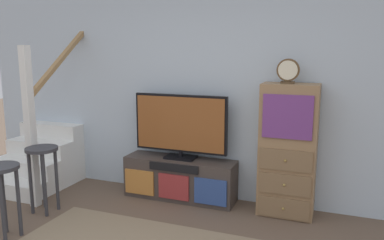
{
  "coord_description": "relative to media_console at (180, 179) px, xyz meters",
  "views": [
    {
      "loc": [
        1.4,
        -1.82,
        1.76
      ],
      "look_at": [
        -0.02,
        1.87,
        1.03
      ],
      "focal_mm": 35.97,
      "sensor_mm": 36.0,
      "label": 1
    }
  ],
  "objects": [
    {
      "name": "television",
      "position": [
        -0.0,
        0.02,
        0.65
      ],
      "size": [
        1.13,
        0.22,
        0.76
      ],
      "color": "black",
      "rests_on": "media_console"
    },
    {
      "name": "bar_stool_far",
      "position": [
        -1.23,
        -0.88,
        0.29
      ],
      "size": [
        0.34,
        0.34,
        0.72
      ],
      "color": "#333338",
      "rests_on": "ground_plane"
    },
    {
      "name": "staircase",
      "position": [
        -1.94,
        0.01,
        0.13
      ],
      "size": [
        1.0,
        1.36,
        2.2
      ],
      "color": "white",
      "rests_on": "ground_plane"
    },
    {
      "name": "side_cabinet",
      "position": [
        1.24,
        0.01,
        0.46
      ],
      "size": [
        0.58,
        0.38,
        1.41
      ],
      "color": "#93704C",
      "rests_on": "ground_plane"
    },
    {
      "name": "bar_stool_near",
      "position": [
        -1.15,
        -1.5,
        0.28
      ],
      "size": [
        0.34,
        0.34,
        0.71
      ],
      "color": "#333338",
      "rests_on": "ground_plane"
    },
    {
      "name": "media_console",
      "position": [
        0.0,
        0.0,
        0.0
      ],
      "size": [
        1.33,
        0.38,
        0.49
      ],
      "color": "#423833",
      "rests_on": "ground_plane"
    },
    {
      "name": "desk_clock",
      "position": [
        1.2,
        -0.0,
        1.29
      ],
      "size": [
        0.23,
        0.08,
        0.25
      ],
      "color": "#4C3823",
      "rests_on": "side_cabinet"
    },
    {
      "name": "back_wall",
      "position": [
        0.3,
        0.27,
        1.11
      ],
      "size": [
        6.4,
        0.12,
        2.7
      ],
      "primitive_type": "cube",
      "color": "silver",
      "rests_on": "ground_plane"
    }
  ]
}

